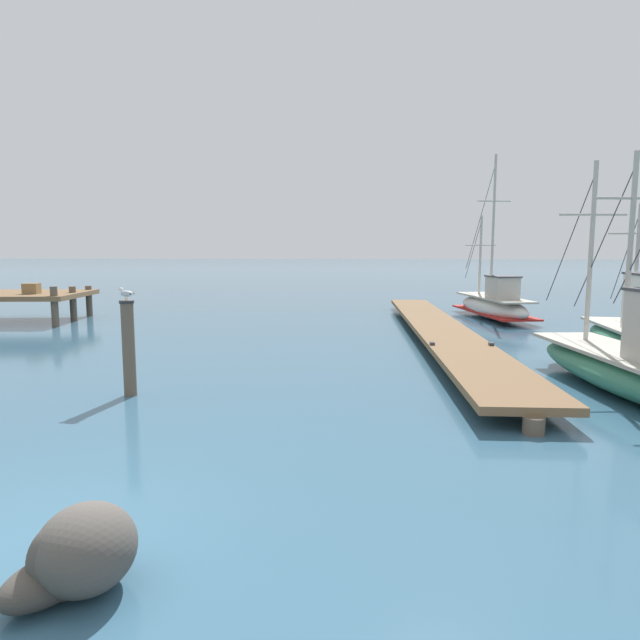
# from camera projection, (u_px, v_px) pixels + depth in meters

# --- Properties ---
(ground_plane) EXTENTS (400.00, 400.00, 0.00)m
(ground_plane) POSITION_uv_depth(u_px,v_px,m) (22.00, 547.00, 5.58)
(ground_plane) COLOR #38607A
(floating_dock) EXTENTS (2.47, 20.38, 0.53)m
(floating_dock) POSITION_uv_depth(u_px,v_px,m) (438.00, 328.00, 18.91)
(floating_dock) COLOR brown
(floating_dock) RESTS_ON ground
(fishing_boat_0) EXTENTS (2.25, 5.73, 4.41)m
(fishing_boat_0) POSITION_uv_depth(u_px,v_px,m) (638.00, 331.00, 15.91)
(fishing_boat_0) COLOR #337556
(fishing_boat_0) RESTS_ON ground
(fishing_boat_1) EXTENTS (2.74, 6.87, 7.27)m
(fishing_boat_1) POSITION_uv_depth(u_px,v_px,m) (494.00, 304.00, 24.43)
(fishing_boat_1) COLOR silver
(fishing_boat_1) RESTS_ON ground
(fishing_boat_2) EXTENTS (2.64, 7.79, 6.43)m
(fishing_boat_2) POSITION_uv_depth(u_px,v_px,m) (636.00, 365.00, 11.34)
(fishing_boat_2) COLOR #337556
(fishing_boat_2) RESTS_ON ground
(pier_platform) EXTENTS (5.67, 4.86, 1.68)m
(pier_platform) POSITION_uv_depth(u_px,v_px,m) (21.00, 296.00, 23.36)
(pier_platform) COLOR brown
(pier_platform) RESTS_ON ground
(mooring_piling) EXTENTS (0.30, 0.30, 2.01)m
(mooring_piling) POSITION_uv_depth(u_px,v_px,m) (129.00, 347.00, 11.31)
(mooring_piling) COLOR brown
(mooring_piling) RESTS_ON ground
(perched_seagull) EXTENTS (0.38, 0.19, 0.26)m
(perched_seagull) POSITION_uv_depth(u_px,v_px,m) (126.00, 293.00, 11.17)
(perched_seagull) COLOR gold
(perched_seagull) RESTS_ON mooring_piling
(shore_rock_near_right) EXTENTS (1.19, 1.23, 0.78)m
(shore_rock_near_right) POSITION_uv_depth(u_px,v_px,m) (76.00, 556.00, 4.80)
(shore_rock_near_right) COLOR #47423D
(shore_rock_near_right) RESTS_ON ground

